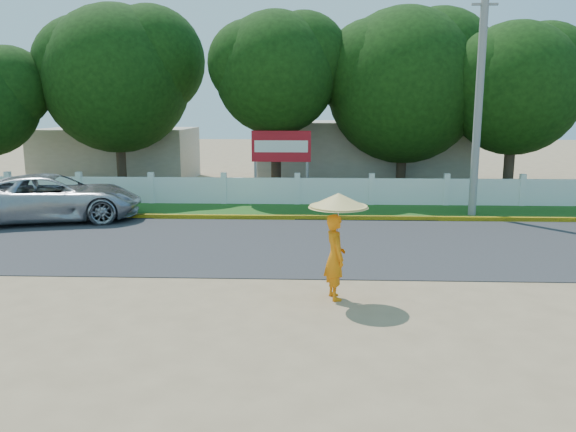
{
  "coord_description": "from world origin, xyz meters",
  "views": [
    {
      "loc": [
        0.55,
        -11.38,
        3.88
      ],
      "look_at": [
        0.0,
        2.0,
        1.3
      ],
      "focal_mm": 35.0,
      "sensor_mm": 36.0,
      "label": 1
    }
  ],
  "objects_px": {
    "utility_pole": "(479,102)",
    "billboard": "(281,150)",
    "monk_with_parasol": "(337,231)",
    "vehicle": "(53,198)"
  },
  "relations": [
    {
      "from": "utility_pole",
      "to": "billboard",
      "type": "relative_size",
      "value": 2.77
    },
    {
      "from": "monk_with_parasol",
      "to": "utility_pole",
      "type": "bearing_deg",
      "value": 60.06
    },
    {
      "from": "utility_pole",
      "to": "monk_with_parasol",
      "type": "xyz_separation_m",
      "value": [
        -5.38,
        -9.35,
        -2.65
      ]
    },
    {
      "from": "utility_pole",
      "to": "vehicle",
      "type": "xyz_separation_m",
      "value": [
        -14.86,
        -1.58,
        -3.27
      ]
    },
    {
      "from": "monk_with_parasol",
      "to": "billboard",
      "type": "xyz_separation_m",
      "value": [
        -1.79,
        12.54,
        0.7
      ]
    },
    {
      "from": "billboard",
      "to": "monk_with_parasol",
      "type": "bearing_deg",
      "value": -81.88
    },
    {
      "from": "billboard",
      "to": "utility_pole",
      "type": "bearing_deg",
      "value": -24.01
    },
    {
      "from": "utility_pole",
      "to": "billboard",
      "type": "height_order",
      "value": "utility_pole"
    },
    {
      "from": "monk_with_parasol",
      "to": "billboard",
      "type": "height_order",
      "value": "billboard"
    },
    {
      "from": "vehicle",
      "to": "monk_with_parasol",
      "type": "relative_size",
      "value": 2.68
    }
  ]
}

